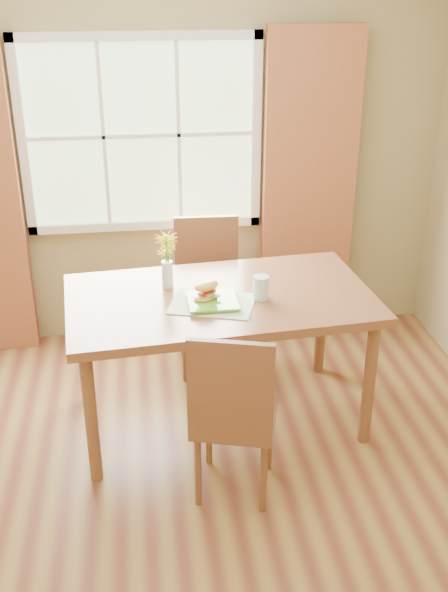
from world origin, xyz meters
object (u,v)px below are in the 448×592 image
Objects in this scene: water_glass at (261,288)px; flower_vase at (167,254)px; croissant_sandwich at (206,291)px; chair_near at (233,411)px; chair_far at (208,287)px; dining_table at (220,309)px.

water_glass is 0.41× the size of flower_vase.
water_glass reaches higher than croissant_sandwich.
chair_near reaches higher than water_glass.
flower_vase reaches higher than water_glass.
flower_vase is (-0.29, -0.56, 0.48)m from chair_far.
dining_table is 1.82× the size of chair_near.
chair_near is 0.96× the size of chair_far.
flower_vase reaches higher than chair_far.
chair_near is at bearing -72.77° from flower_vase.
chair_near reaches higher than dining_table.
water_glass is at bearing -72.38° from chair_far.
chair_near is at bearing -111.11° from water_glass.
dining_table is 1.75× the size of chair_far.
croissant_sandwich is 1.36× the size of water_glass.
dining_table is 0.73m from chair_far.
dining_table is 0.28m from water_glass.
dining_table is 13.41× the size of water_glass.
chair_far is at bearing 51.43° from croissant_sandwich.
dining_table is at bearing 13.74° from croissant_sandwich.
flower_vase is at bearing 147.67° from dining_table.
chair_near is 0.77m from water_glass.
chair_near is 0.72m from croissant_sandwich.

